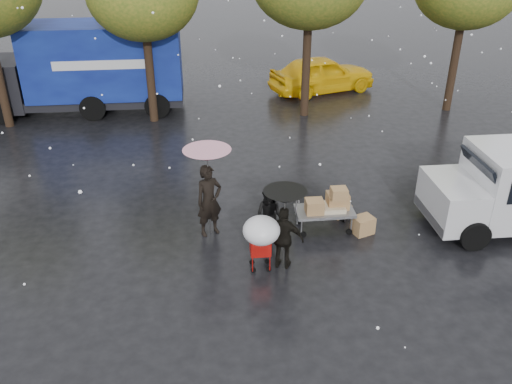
{
  "coord_description": "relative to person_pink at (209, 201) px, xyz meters",
  "views": [
    {
      "loc": [
        -1.68,
        -10.5,
        7.55
      ],
      "look_at": [
        -0.44,
        1.0,
        1.38
      ],
      "focal_mm": 38.0,
      "sensor_mm": 36.0,
      "label": 1
    }
  ],
  "objects": [
    {
      "name": "vendor_cart",
      "position": [
        3.03,
        -0.14,
        -0.23
      ],
      "size": [
        1.52,
        0.8,
        1.27
      ],
      "color": "slate",
      "rests_on": "ground"
    },
    {
      "name": "ground",
      "position": [
        1.57,
        -1.46,
        -0.96
      ],
      "size": [
        90.0,
        90.0,
        0.0
      ],
      "primitive_type": "plane",
      "color": "black",
      "rests_on": "ground"
    },
    {
      "name": "person_middle",
      "position": [
        1.45,
        -0.55,
        -0.23
      ],
      "size": [
        0.9,
        0.85,
        1.46
      ],
      "primitive_type": "imported",
      "rotation": [
        0.0,
        0.0,
        -0.58
      ],
      "color": "black",
      "rests_on": "ground"
    },
    {
      "name": "yellow_taxi",
      "position": [
        5.42,
        11.47,
        -0.14
      ],
      "size": [
        5.12,
        3.28,
        1.62
      ],
      "primitive_type": "imported",
      "rotation": [
        0.0,
        0.0,
        1.88
      ],
      "color": "yellow",
      "rests_on": "ground"
    },
    {
      "name": "umbrella_pink",
      "position": [
        -0.0,
        0.0,
        1.25
      ],
      "size": [
        1.18,
        1.18,
        2.36
      ],
      "color": "#4C4C4C",
      "rests_on": "ground"
    },
    {
      "name": "blue_truck",
      "position": [
        -4.62,
        9.99,
        0.8
      ],
      "size": [
        8.3,
        2.6,
        3.5
      ],
      "color": "navy",
      "rests_on": "ground"
    },
    {
      "name": "person_pink",
      "position": [
        0.0,
        0.0,
        0.0
      ],
      "size": [
        0.83,
        0.72,
        1.91
      ],
      "primitive_type": "imported",
      "rotation": [
        0.0,
        0.0,
        0.46
      ],
      "color": "black",
      "rests_on": "ground"
    },
    {
      "name": "shopping_cart",
      "position": [
        1.11,
        -1.81,
        0.11
      ],
      "size": [
        0.84,
        0.84,
        1.46
      ],
      "color": "#AD0D09",
      "rests_on": "ground"
    },
    {
      "name": "box_ground_near",
      "position": [
        3.92,
        -0.41,
        -0.73
      ],
      "size": [
        0.62,
        0.56,
        0.46
      ],
      "primitive_type": "cube",
      "rotation": [
        0.0,
        0.0,
        0.36
      ],
      "color": "olive",
      "rests_on": "ground"
    },
    {
      "name": "box_ground_far",
      "position": [
        3.58,
        0.49,
        -0.78
      ],
      "size": [
        0.54,
        0.47,
        0.35
      ],
      "primitive_type": "cube",
      "rotation": [
        0.0,
        0.0,
        0.32
      ],
      "color": "olive",
      "rests_on": "ground"
    },
    {
      "name": "umbrella_black",
      "position": [
        1.65,
        -1.66,
        0.9
      ],
      "size": [
        0.98,
        0.98,
        2.01
      ],
      "color": "#4C4C4C",
      "rests_on": "ground"
    },
    {
      "name": "person_black",
      "position": [
        1.65,
        -1.66,
        -0.17
      ],
      "size": [
        1.0,
        0.69,
        1.58
      ],
      "primitive_type": "imported",
      "rotation": [
        0.0,
        0.0,
        2.77
      ],
      "color": "black",
      "rests_on": "ground"
    }
  ]
}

